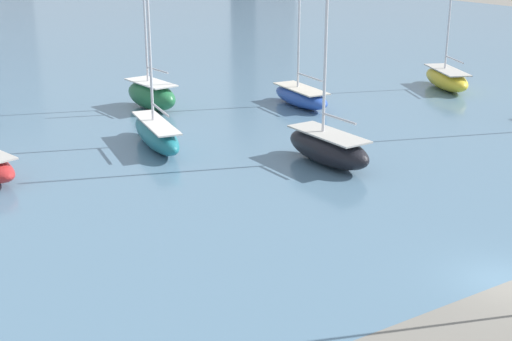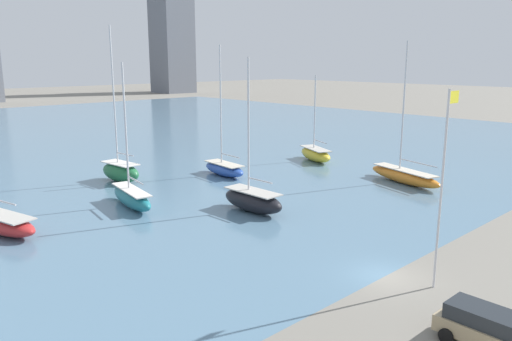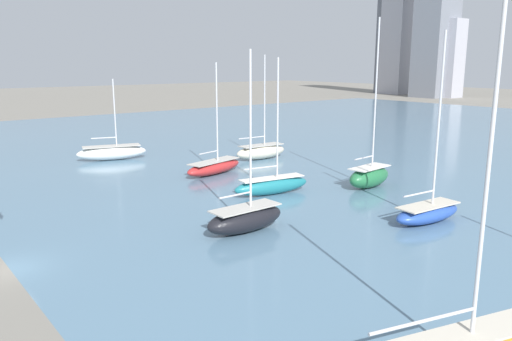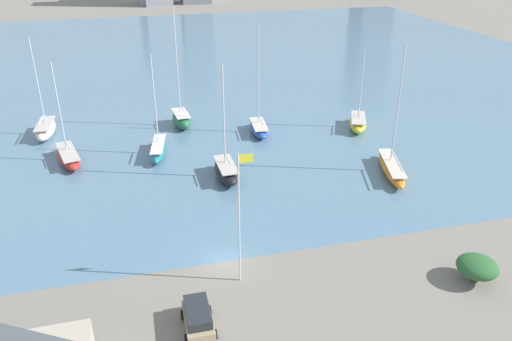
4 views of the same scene
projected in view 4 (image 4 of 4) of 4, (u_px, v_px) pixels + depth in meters
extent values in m
plane|color=gray|center=(225.00, 262.00, 44.93)|extent=(500.00, 500.00, 0.00)
cube|color=slate|center=(160.00, 68.00, 105.74)|extent=(180.00, 140.00, 0.00)
cylinder|color=silver|center=(239.00, 221.00, 39.99)|extent=(0.14, 0.14, 11.90)
cube|color=yellow|center=(246.00, 158.00, 37.72)|extent=(1.10, 0.03, 0.70)
cylinder|color=#4C3823|center=(475.00, 278.00, 42.37)|extent=(0.62, 0.62, 0.69)
ellipsoid|color=#285B2D|center=(477.00, 267.00, 41.86)|extent=(3.44, 3.44, 1.61)
ellipsoid|color=#284CA8|center=(259.00, 129.00, 72.29)|extent=(3.02, 7.22, 1.49)
cube|color=beige|center=(259.00, 124.00, 71.98)|extent=(2.48, 5.92, 0.10)
cube|color=#2D2D33|center=(259.00, 131.00, 72.47)|extent=(0.27, 1.27, 0.67)
cylinder|color=silver|center=(258.00, 76.00, 69.39)|extent=(0.18, 0.18, 13.72)
cylinder|color=silver|center=(260.00, 120.00, 70.35)|extent=(0.46, 3.58, 0.14)
ellipsoid|color=#236B3D|center=(181.00, 120.00, 74.65)|extent=(3.03, 6.25, 2.18)
cube|color=silver|center=(181.00, 113.00, 74.19)|extent=(2.48, 5.12, 0.10)
cube|color=#2D2D33|center=(182.00, 123.00, 74.91)|extent=(0.26, 1.10, 0.98)
cylinder|color=silver|center=(177.00, 62.00, 71.24)|extent=(0.18, 0.18, 14.97)
cylinder|color=silver|center=(182.00, 108.00, 72.74)|extent=(0.43, 3.13, 0.14)
ellipsoid|color=#B72828|center=(69.00, 157.00, 63.41)|extent=(4.42, 8.88, 1.58)
cube|color=#BCB7AD|center=(68.00, 152.00, 63.09)|extent=(3.63, 7.28, 0.10)
cube|color=#2D2D33|center=(69.00, 160.00, 63.61)|extent=(0.53, 1.53, 0.71)
cylinder|color=silver|center=(59.00, 107.00, 61.09)|extent=(0.18, 0.18, 11.25)
cylinder|color=silver|center=(67.00, 146.00, 61.88)|extent=(0.88, 3.00, 0.14)
ellipsoid|color=black|center=(226.00, 171.00, 59.22)|extent=(2.60, 6.97, 1.95)
cube|color=#BCB7AD|center=(226.00, 164.00, 58.81)|extent=(2.14, 5.72, 0.10)
cube|color=#2D2D33|center=(226.00, 175.00, 59.45)|extent=(0.18, 1.25, 0.88)
cylinder|color=silver|center=(224.00, 115.00, 56.63)|extent=(0.18, 0.18, 11.79)
cylinder|color=silver|center=(228.00, 159.00, 57.48)|extent=(0.19, 2.94, 0.14)
ellipsoid|color=beige|center=(46.00, 130.00, 71.32)|extent=(2.87, 7.83, 1.94)
cube|color=#BCB7AD|center=(45.00, 124.00, 70.92)|extent=(2.35, 6.42, 0.10)
cube|color=#2D2D33|center=(46.00, 133.00, 71.56)|extent=(0.24, 1.39, 0.87)
cylinder|color=silver|center=(37.00, 82.00, 68.78)|extent=(0.18, 0.18, 11.87)
cylinder|color=silver|center=(41.00, 120.00, 69.08)|extent=(0.37, 4.18, 0.14)
ellipsoid|color=yellow|center=(358.00, 123.00, 74.02)|extent=(5.25, 7.72, 1.76)
cube|color=#BCB7AD|center=(358.00, 118.00, 73.65)|extent=(4.31, 6.33, 0.10)
cube|color=#2D2D33|center=(358.00, 126.00, 74.23)|extent=(0.69, 1.27, 0.79)
cylinder|color=silver|center=(361.00, 84.00, 71.95)|extent=(0.18, 0.18, 9.80)
cylinder|color=silver|center=(359.00, 113.00, 72.01)|extent=(1.62, 3.40, 0.14)
ellipsoid|color=#1E757F|center=(159.00, 150.00, 65.30)|extent=(3.18, 8.40, 1.70)
cube|color=silver|center=(158.00, 144.00, 64.94)|extent=(2.61, 6.89, 0.10)
cube|color=#2D2D33|center=(159.00, 153.00, 65.50)|extent=(0.40, 1.48, 0.77)
cylinder|color=silver|center=(154.00, 100.00, 62.91)|extent=(0.18, 0.18, 11.57)
cylinder|color=silver|center=(156.00, 139.00, 63.33)|extent=(0.75, 3.67, 0.14)
ellipsoid|color=orange|center=(391.00, 168.00, 60.44)|extent=(4.82, 10.51, 1.54)
cube|color=beige|center=(392.00, 163.00, 60.12)|extent=(3.95, 8.61, 0.10)
cube|color=#2D2D33|center=(391.00, 171.00, 60.63)|extent=(0.65, 1.83, 0.69)
cylinder|color=silver|center=(398.00, 105.00, 57.71)|extent=(0.18, 0.18, 13.98)
cylinder|color=silver|center=(397.00, 161.00, 57.92)|extent=(1.57, 5.16, 0.14)
cube|color=tan|center=(198.00, 320.00, 37.21)|extent=(2.06, 4.27, 0.80)
cube|color=#23282D|center=(198.00, 312.00, 36.87)|extent=(1.81, 3.42, 0.75)
cylinder|color=black|center=(183.00, 314.00, 38.31)|extent=(0.29, 0.75, 0.75)
cylinder|color=black|center=(209.00, 310.00, 38.76)|extent=(0.29, 0.75, 0.75)
cylinder|color=black|center=(187.00, 339.00, 36.02)|extent=(0.29, 0.75, 0.75)
cylinder|color=black|center=(215.00, 334.00, 36.46)|extent=(0.29, 0.75, 0.75)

